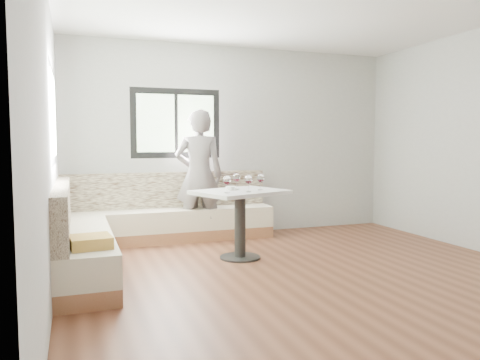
% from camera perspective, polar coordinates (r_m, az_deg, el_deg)
% --- Properties ---
extents(room, '(5.01, 5.01, 2.81)m').
position_cam_1_polar(room, '(4.82, 7.92, 4.96)').
color(room, brown).
rests_on(room, ground).
extents(banquette, '(2.90, 2.80, 0.95)m').
position_cam_1_polar(banquette, '(5.96, -12.45, -5.61)').
color(banquette, '#935D3D').
rests_on(banquette, ground).
extents(table, '(1.19, 1.06, 0.81)m').
position_cam_1_polar(table, '(5.54, 0.00, -3.37)').
color(table, black).
rests_on(table, ground).
extents(person, '(0.75, 0.59, 1.83)m').
position_cam_1_polar(person, '(6.57, -5.02, 0.57)').
color(person, slate).
rests_on(person, ground).
extents(olive_ramekin, '(0.11, 0.11, 0.05)m').
position_cam_1_polar(olive_ramekin, '(5.54, -1.18, -0.99)').
color(olive_ramekin, white).
rests_on(olive_ramekin, table).
extents(wine_glass_a, '(0.09, 0.09, 0.20)m').
position_cam_1_polar(wine_glass_a, '(5.22, -1.59, -0.06)').
color(wine_glass_a, white).
rests_on(wine_glass_a, table).
extents(wine_glass_b, '(0.09, 0.09, 0.20)m').
position_cam_1_polar(wine_glass_b, '(5.31, 1.05, 0.02)').
color(wine_glass_b, white).
rests_on(wine_glass_b, table).
extents(wine_glass_c, '(0.09, 0.09, 0.20)m').
position_cam_1_polar(wine_glass_c, '(5.53, 2.54, 0.20)').
color(wine_glass_c, white).
rests_on(wine_glass_c, table).
extents(wine_glass_d, '(0.09, 0.09, 0.20)m').
position_cam_1_polar(wine_glass_d, '(5.63, -0.43, 0.28)').
color(wine_glass_d, white).
rests_on(wine_glass_d, table).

